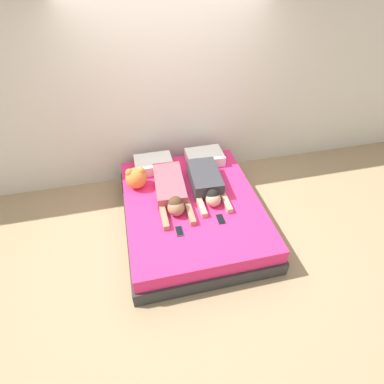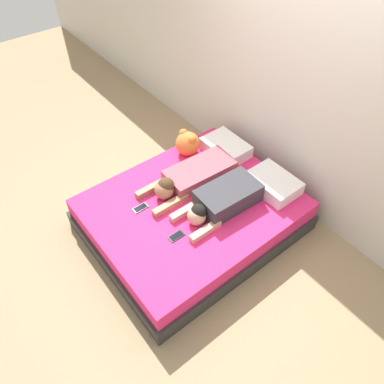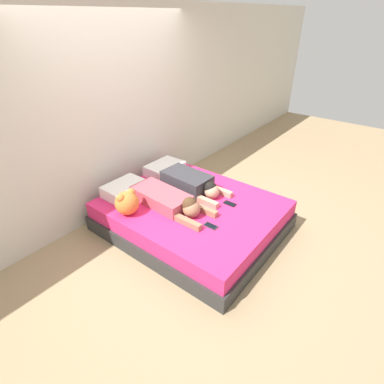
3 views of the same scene
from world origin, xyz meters
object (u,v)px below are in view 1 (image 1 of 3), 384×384
at_px(pillow_head_right, 205,157).
at_px(person_right, 206,183).
at_px(pillow_head_left, 154,164).
at_px(person_left, 171,190).
at_px(cell_phone_left, 179,231).
at_px(plush_toy, 136,178).
at_px(cell_phone_right, 221,219).
at_px(bed, 192,212).

relative_size(pillow_head_right, person_right, 0.56).
relative_size(pillow_head_left, person_left, 0.47).
relative_size(pillow_head_right, cell_phone_left, 3.35).
bearing_deg(plush_toy, cell_phone_right, -42.86).
xyz_separation_m(person_left, person_right, (0.48, 0.03, 0.02)).
bearing_deg(person_left, cell_phone_left, -91.91).
bearing_deg(pillow_head_left, plush_toy, -127.57).
distance_m(bed, cell_phone_right, 0.52).
distance_m(pillow_head_right, cell_phone_left, 1.43).
bearing_deg(plush_toy, pillow_head_right, 18.96).
relative_size(bed, cell_phone_right, 13.35).
xyz_separation_m(pillow_head_left, person_right, (0.62, -0.62, 0.03)).
bearing_deg(cell_phone_left, cell_phone_right, 8.26).
relative_size(person_left, cell_phone_right, 7.07).
relative_size(bed, person_left, 1.89).
bearing_deg(person_left, pillow_head_right, 46.16).
bearing_deg(cell_phone_left, bed, 61.11).
bearing_deg(person_left, pillow_head_left, 102.37).
xyz_separation_m(pillow_head_right, plush_toy, (-1.03, -0.35, 0.08)).
height_order(cell_phone_left, plush_toy, plush_toy).
height_order(pillow_head_right, cell_phone_left, pillow_head_right).
xyz_separation_m(person_right, cell_phone_right, (0.02, -0.58, -0.10)).
xyz_separation_m(person_right, cell_phone_left, (-0.50, -0.66, -0.10)).
bearing_deg(pillow_head_left, pillow_head_right, 0.00).
bearing_deg(pillow_head_right, bed, -115.24).
height_order(bed, pillow_head_right, pillow_head_right).
bearing_deg(cell_phone_left, pillow_head_right, 63.38).
height_order(person_right, cell_phone_right, person_right).
xyz_separation_m(person_left, cell_phone_left, (-0.02, -0.63, -0.08)).
xyz_separation_m(bed, pillow_head_left, (-0.38, 0.81, 0.28)).
bearing_deg(pillow_head_right, person_left, -133.84).
bearing_deg(pillow_head_right, pillow_head_left, 180.00).
bearing_deg(pillow_head_right, cell_phone_left, -116.62).
bearing_deg(cell_phone_right, pillow_head_right, 84.26).
xyz_separation_m(pillow_head_left, cell_phone_left, (0.12, -1.28, -0.07)).
bearing_deg(pillow_head_left, person_left, -77.63).
distance_m(pillow_head_left, cell_phone_left, 1.28).
bearing_deg(plush_toy, bed, -34.64).
bearing_deg(bed, pillow_head_left, 115.24).
distance_m(cell_phone_right, plush_toy, 1.25).
relative_size(pillow_head_left, plush_toy, 1.79).
distance_m(bed, cell_phone_left, 0.58).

